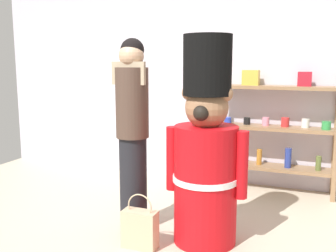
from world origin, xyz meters
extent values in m
plane|color=beige|center=(0.00, 0.00, 0.00)|extent=(6.40, 6.40, 0.00)
cube|color=silver|center=(0.00, 2.20, 1.30)|extent=(6.40, 0.12, 2.60)
cube|color=#93704C|center=(0.15, 1.83, 0.81)|extent=(0.05, 0.05, 1.61)
cube|color=#93704C|center=(0.15, 2.13, 0.81)|extent=(0.05, 0.05, 1.61)
cube|color=#93704C|center=(1.50, 2.13, 0.81)|extent=(0.05, 0.05, 1.61)
cube|color=#93704C|center=(0.83, 1.98, 0.29)|extent=(1.35, 0.30, 0.04)
cube|color=#93704C|center=(0.83, 1.98, 0.77)|extent=(1.35, 0.30, 0.04)
cube|color=#93704C|center=(0.83, 1.98, 1.26)|extent=(1.35, 0.30, 0.04)
cylinder|color=blue|center=(0.26, 1.94, 0.84)|extent=(0.09, 0.09, 0.09)
cylinder|color=black|center=(0.49, 2.00, 0.84)|extent=(0.08, 0.08, 0.08)
cylinder|color=pink|center=(0.71, 2.01, 0.85)|extent=(0.08, 0.08, 0.10)
cylinder|color=red|center=(0.94, 2.00, 0.85)|extent=(0.09, 0.09, 0.11)
cylinder|color=white|center=(1.17, 2.02, 0.85)|extent=(0.09, 0.09, 0.10)
cylinder|color=green|center=(1.39, 1.96, 0.84)|extent=(0.10, 0.10, 0.09)
cylinder|color=silver|center=(0.32, 1.96, 0.40)|extent=(0.07, 0.07, 0.18)
cylinder|color=#B27226|center=(0.66, 1.98, 0.41)|extent=(0.06, 0.06, 0.19)
cylinder|color=navy|center=(1.00, 1.96, 0.43)|extent=(0.08, 0.08, 0.24)
cylinder|color=#596B33|center=(1.33, 1.96, 0.40)|extent=(0.06, 0.06, 0.17)
cube|color=gold|center=(0.52, 1.98, 1.37)|extent=(0.19, 0.15, 0.18)
cube|color=#B21E2D|center=(1.13, 1.98, 1.36)|extent=(0.15, 0.12, 0.16)
cylinder|color=red|center=(0.43, 0.37, 0.51)|extent=(0.54, 0.54, 1.02)
cylinder|color=white|center=(0.43, 0.37, 0.57)|extent=(0.56, 0.56, 0.05)
sphere|color=#996C4B|center=(0.43, 0.37, 1.18)|extent=(0.36, 0.36, 0.36)
sphere|color=#996C4B|center=(0.28, 0.37, 1.29)|extent=(0.13, 0.13, 0.13)
sphere|color=#996C4B|center=(0.59, 0.37, 1.29)|extent=(0.13, 0.13, 0.13)
cylinder|color=black|center=(0.43, 0.37, 1.52)|extent=(0.40, 0.40, 0.49)
cylinder|color=red|center=(0.13, 0.37, 0.72)|extent=(0.11, 0.11, 0.56)
cylinder|color=red|center=(0.73, 0.37, 0.72)|extent=(0.11, 0.11, 0.56)
sphere|color=black|center=(0.43, 0.21, 1.15)|extent=(0.13, 0.13, 0.13)
cylinder|color=black|center=(-0.26, 0.37, 0.44)|extent=(0.25, 0.25, 0.88)
cylinder|color=#4C382D|center=(-0.26, 0.37, 1.19)|extent=(0.30, 0.30, 0.63)
sphere|color=tan|center=(-0.26, 0.37, 1.60)|extent=(0.22, 0.22, 0.22)
cube|color=tan|center=(-0.26, 0.31, 1.45)|extent=(0.31, 0.04, 0.20)
sphere|color=black|center=(-0.26, 0.39, 1.65)|extent=(0.21, 0.21, 0.21)
cube|color=#C1AD89|center=(-0.04, 0.05, 0.16)|extent=(0.29, 0.14, 0.32)
torus|color=#C1AD89|center=(-0.04, 0.05, 0.36)|extent=(0.22, 0.01, 0.22)
camera|label=1|loc=(1.29, -2.68, 1.54)|focal=41.00mm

